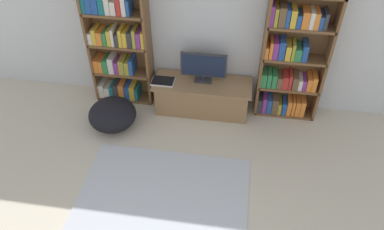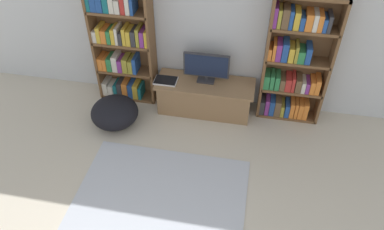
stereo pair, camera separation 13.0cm
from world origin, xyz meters
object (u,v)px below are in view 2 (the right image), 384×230
at_px(bookshelf_left, 122,44).
at_px(television, 206,67).
at_px(bookshelf_right, 294,63).
at_px(beanbag_ottoman, 115,112).
at_px(laptop, 166,81).
at_px(tv_stand, 205,96).

bearing_deg(bookshelf_left, television, -3.90).
height_order(bookshelf_left, bookshelf_right, same).
distance_m(bookshelf_left, beanbag_ottoman, 0.96).
xyz_separation_m(bookshelf_right, television, (-1.15, -0.08, -0.16)).
relative_size(bookshelf_left, bookshelf_right, 1.00).
relative_size(television, beanbag_ottoman, 0.97).
height_order(bookshelf_left, laptop, bookshelf_left).
bearing_deg(tv_stand, beanbag_ottoman, -155.85).
distance_m(tv_stand, laptop, 0.61).
relative_size(bookshelf_left, laptop, 5.75).
distance_m(bookshelf_left, bookshelf_right, 2.36).
bearing_deg(bookshelf_left, laptop, -17.20).
height_order(bookshelf_right, beanbag_ottoman, bookshelf_right).
relative_size(bookshelf_right, laptop, 5.75).
distance_m(bookshelf_left, laptop, 0.79).
bearing_deg(television, bookshelf_right, 4.10).
bearing_deg(tv_stand, laptop, -173.37).
height_order(television, beanbag_ottoman, television).
relative_size(tv_stand, beanbag_ottoman, 2.11).
xyz_separation_m(bookshelf_left, beanbag_ottoman, (0.03, -0.67, -0.70)).
xyz_separation_m(bookshelf_left, laptop, (0.66, -0.20, -0.40)).
relative_size(laptop, beanbag_ottoman, 0.49).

